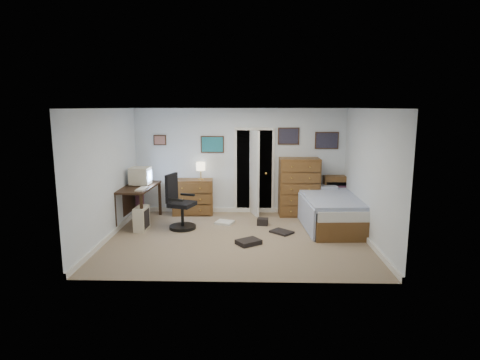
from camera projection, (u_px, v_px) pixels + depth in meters
The scene contains 15 objects.
floor at pixel (237, 238), 7.84m from camera, with size 5.00×4.00×0.02m, color gray.
computer_desk at pixel (134, 195), 8.79m from camera, with size 0.73×1.45×0.82m.
crt_monitor at pixel (140, 176), 8.86m from camera, with size 0.44×0.42×0.39m.
keyboard at pixel (142, 189), 8.40m from camera, with size 0.16×0.44×0.03m, color beige.
pc_tower at pixel (142, 218), 8.31m from camera, with size 0.25×0.47×0.49m.
office_chair at pixel (179, 208), 8.39m from camera, with size 0.71×0.71×1.16m.
media_stack at pixel (140, 199), 9.33m from camera, with size 0.16×0.16×0.81m, color maroon.
low_dresser at pixel (193, 197), 9.54m from camera, with size 0.94×0.47×0.84m, color brown.
table_lamp at pixel (201, 167), 9.40m from camera, with size 0.22×0.22×0.41m.
doorway at pixel (254, 170), 9.88m from camera, with size 0.96×1.12×2.05m.
tall_dresser at pixel (299, 187), 9.40m from camera, with size 0.92×0.54×1.36m, color brown.
headboard_bookcase at pixel (345, 194), 9.51m from camera, with size 1.04×0.29×0.93m.
bed at pixel (331, 210), 8.59m from camera, with size 1.31×2.29×0.73m.
wall_posters at pixel (264, 140), 9.45m from camera, with size 4.38×0.04×0.60m.
floor_clutter at pixel (253, 231), 8.15m from camera, with size 1.69×1.79×0.15m.
Camera 1 is at (0.26, -7.50, 2.52)m, focal length 30.00 mm.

